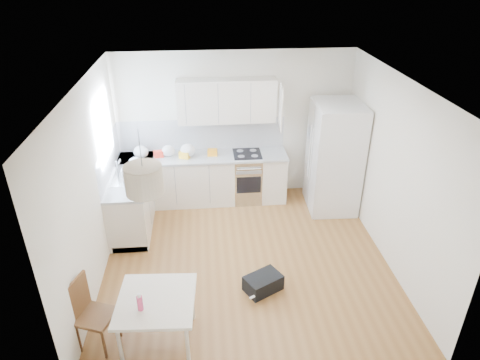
# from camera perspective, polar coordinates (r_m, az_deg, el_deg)

# --- Properties ---
(floor) EXTENTS (4.20, 4.20, 0.00)m
(floor) POSITION_cam_1_polar(r_m,az_deg,el_deg) (6.64, 0.83, -10.38)
(floor) COLOR brown
(floor) RESTS_ON ground
(ceiling) EXTENTS (4.20, 4.20, 0.00)m
(ceiling) POSITION_cam_1_polar(r_m,az_deg,el_deg) (5.39, 1.03, 12.73)
(ceiling) COLOR white
(ceiling) RESTS_ON wall_back
(wall_back) EXTENTS (4.20, 0.00, 4.20)m
(wall_back) POSITION_cam_1_polar(r_m,az_deg,el_deg) (7.80, -0.72, 7.21)
(wall_back) COLOR white
(wall_back) RESTS_ON floor
(wall_left) EXTENTS (0.00, 4.20, 4.20)m
(wall_left) POSITION_cam_1_polar(r_m,az_deg,el_deg) (6.06, -19.23, -0.89)
(wall_left) COLOR white
(wall_left) RESTS_ON floor
(wall_right) EXTENTS (0.00, 4.20, 4.20)m
(wall_right) POSITION_cam_1_polar(r_m,az_deg,el_deg) (6.44, 19.83, 0.76)
(wall_right) COLOR white
(wall_right) RESTS_ON floor
(window_glassblock) EXTENTS (0.02, 1.00, 1.00)m
(window_glassblock) POSITION_cam_1_polar(r_m,az_deg,el_deg) (6.92, -17.70, 6.63)
(window_glassblock) COLOR #BFE0F9
(window_glassblock) RESTS_ON wall_left
(cabinets_back) EXTENTS (3.00, 0.60, 0.88)m
(cabinets_back) POSITION_cam_1_polar(r_m,az_deg,el_deg) (7.88, -4.85, 0.07)
(cabinets_back) COLOR silver
(cabinets_back) RESTS_ON floor
(cabinets_left) EXTENTS (0.60, 1.80, 0.88)m
(cabinets_left) POSITION_cam_1_polar(r_m,az_deg,el_deg) (7.46, -14.04, -2.48)
(cabinets_left) COLOR silver
(cabinets_left) RESTS_ON floor
(counter_back) EXTENTS (3.02, 0.64, 0.04)m
(counter_back) POSITION_cam_1_polar(r_m,az_deg,el_deg) (7.68, -4.99, 3.11)
(counter_back) COLOR #A5A8AA
(counter_back) RESTS_ON cabinets_back
(counter_left) EXTENTS (0.64, 1.82, 0.04)m
(counter_left) POSITION_cam_1_polar(r_m,az_deg,el_deg) (7.24, -14.45, 0.66)
(counter_left) COLOR #A5A8AA
(counter_left) RESTS_ON cabinets_left
(backsplash_back) EXTENTS (3.00, 0.01, 0.58)m
(backsplash_back) POSITION_cam_1_polar(r_m,az_deg,el_deg) (7.82, -5.11, 6.07)
(backsplash_back) COLOR silver
(backsplash_back) RESTS_ON wall_back
(backsplash_left) EXTENTS (0.01, 1.80, 0.58)m
(backsplash_left) POSITION_cam_1_polar(r_m,az_deg,el_deg) (7.17, -17.06, 2.76)
(backsplash_left) COLOR silver
(backsplash_left) RESTS_ON wall_left
(upper_cabinets) EXTENTS (1.70, 0.32, 0.75)m
(upper_cabinets) POSITION_cam_1_polar(r_m,az_deg,el_deg) (7.47, -1.81, 10.51)
(upper_cabinets) COLOR silver
(upper_cabinets) RESTS_ON wall_back
(range_oven) EXTENTS (0.50, 0.61, 0.88)m
(range_oven) POSITION_cam_1_polar(r_m,az_deg,el_deg) (7.92, 0.94, 0.32)
(range_oven) COLOR #B4B7B9
(range_oven) RESTS_ON floor
(sink) EXTENTS (0.50, 0.80, 0.16)m
(sink) POSITION_cam_1_polar(r_m,az_deg,el_deg) (7.19, -14.52, 0.59)
(sink) COLOR #B4B7B9
(sink) RESTS_ON counter_left
(refrigerator) EXTENTS (0.95, 1.00, 1.94)m
(refrigerator) POSITION_cam_1_polar(r_m,az_deg,el_deg) (7.65, 12.55, 2.98)
(refrigerator) COLOR white
(refrigerator) RESTS_ON floor
(dining_table) EXTENTS (0.91, 0.91, 0.68)m
(dining_table) POSITION_cam_1_polar(r_m,az_deg,el_deg) (5.12, -11.08, -15.91)
(dining_table) COLOR beige
(dining_table) RESTS_ON floor
(dining_chair) EXTENTS (0.50, 0.50, 0.92)m
(dining_chair) POSITION_cam_1_polar(r_m,az_deg,el_deg) (5.39, -18.68, -16.69)
(dining_chair) COLOR #482A15
(dining_chair) RESTS_ON floor
(drink_bottle) EXTENTS (0.07, 0.07, 0.22)m
(drink_bottle) POSITION_cam_1_polar(r_m,az_deg,el_deg) (4.92, -13.22, -15.54)
(drink_bottle) COLOR #D73B6B
(drink_bottle) RESTS_ON dining_table
(gym_bag) EXTENTS (0.58, 0.52, 0.23)m
(gym_bag) POSITION_cam_1_polar(r_m,az_deg,el_deg) (6.05, 3.09, -13.55)
(gym_bag) COLOR black
(gym_bag) RESTS_ON floor
(pendant_lamp) EXTENTS (0.46, 0.46, 0.29)m
(pendant_lamp) POSITION_cam_1_polar(r_m,az_deg,el_deg) (4.24, -12.71, 0.04)
(pendant_lamp) COLOR beige
(pendant_lamp) RESTS_ON ceiling
(grocery_bag_a) EXTENTS (0.26, 0.22, 0.23)m
(grocery_bag_a) POSITION_cam_1_polar(r_m,az_deg,el_deg) (7.71, -13.07, 3.66)
(grocery_bag_a) COLOR white
(grocery_bag_a) RESTS_ON counter_back
(grocery_bag_b) EXTENTS (0.23, 0.19, 0.20)m
(grocery_bag_b) POSITION_cam_1_polar(r_m,az_deg,el_deg) (7.69, -9.56, 3.85)
(grocery_bag_b) COLOR white
(grocery_bag_b) RESTS_ON counter_back
(grocery_bag_c) EXTENTS (0.27, 0.23, 0.24)m
(grocery_bag_c) POSITION_cam_1_polar(r_m,az_deg,el_deg) (7.62, -6.97, 3.95)
(grocery_bag_c) COLOR white
(grocery_bag_c) RESTS_ON counter_back
(grocery_bag_d) EXTENTS (0.23, 0.19, 0.21)m
(grocery_bag_d) POSITION_cam_1_polar(r_m,az_deg,el_deg) (7.34, -13.77, 2.22)
(grocery_bag_d) COLOR white
(grocery_bag_d) RESTS_ON counter_back
(grocery_bag_e) EXTENTS (0.27, 0.23, 0.24)m
(grocery_bag_e) POSITION_cam_1_polar(r_m,az_deg,el_deg) (7.04, -14.55, 1.11)
(grocery_bag_e) COLOR white
(grocery_bag_e) RESTS_ON counter_left
(snack_orange) EXTENTS (0.18, 0.12, 0.12)m
(snack_orange) POSITION_cam_1_polar(r_m,az_deg,el_deg) (7.64, -3.70, 3.69)
(snack_orange) COLOR orange
(snack_orange) RESTS_ON counter_back
(snack_yellow) EXTENTS (0.21, 0.17, 0.12)m
(snack_yellow) POSITION_cam_1_polar(r_m,az_deg,el_deg) (7.59, -7.41, 3.34)
(snack_yellow) COLOR yellow
(snack_yellow) RESTS_ON counter_back
(snack_red) EXTENTS (0.18, 0.13, 0.12)m
(snack_red) POSITION_cam_1_polar(r_m,az_deg,el_deg) (7.70, -10.81, 3.42)
(snack_red) COLOR #B42316
(snack_red) RESTS_ON counter_back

